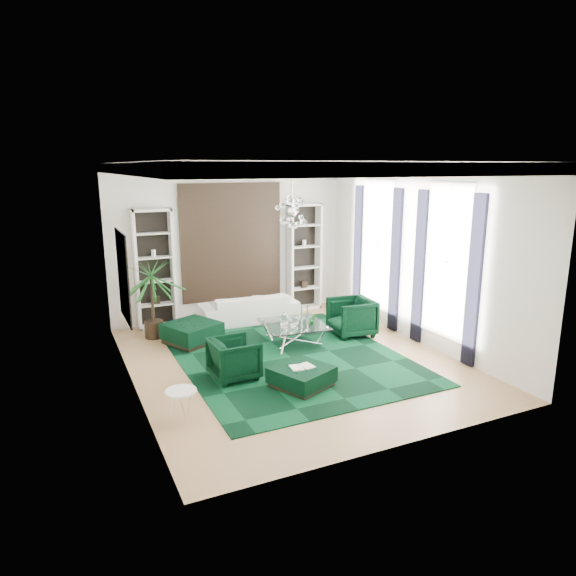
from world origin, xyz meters
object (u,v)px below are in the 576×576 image
ottoman_front (302,377)px  side_table (182,405)px  sofa (249,308)px  armchair_left (234,359)px  armchair_right (352,317)px  palm (151,287)px  coffee_table (294,334)px  ottoman_side (192,333)px

ottoman_front → side_table: (-2.17, -0.28, 0.05)m
sofa → armchair_left: 3.47m
armchair_left → side_table: 1.67m
armchair_right → sofa: bearing=-132.4°
armchair_right → palm: size_ratio=0.40×
sofa → armchair_right: size_ratio=2.56×
ottoman_front → armchair_right: bearing=41.9°
sofa → ottoman_front: sofa is taller
armchair_left → ottoman_front: 1.27m
palm → side_table: bearing=-95.0°
armchair_left → coffee_table: 2.16m
sofa → side_table: 5.05m
sofa → armchair_right: 2.61m
coffee_table → ottoman_side: 2.20m
sofa → side_table: bearing=60.4°
ottoman_side → palm: palm is taller
side_table → coffee_table: bearing=38.0°
ottoman_front → side_table: side_table is taller
armchair_left → palm: bearing=14.2°
armchair_left → ottoman_front: armchair_left is taller
sofa → side_table: size_ratio=5.05×
sofa → ottoman_front: size_ratio=2.65×
coffee_table → palm: 3.28m
armchair_left → ottoman_front: size_ratio=0.92×
sofa → ottoman_side: (-1.67, -0.95, -0.12)m
ottoman_front → side_table: 2.18m
armchair_left → ottoman_side: size_ratio=0.82×
sofa → ottoman_side: size_ratio=2.37×
armchair_right → side_table: 5.02m
ottoman_side → sofa: bearing=29.6°
ottoman_side → palm: size_ratio=0.44×
side_table → palm: bearing=85.0°
coffee_table → side_table: 3.81m
armchair_right → ottoman_side: bearing=-100.5°
coffee_table → ottoman_side: coffee_table is taller
armchair_right → coffee_table: bearing=-85.2°
armchair_right → ottoman_front: 3.08m
ottoman_front → armchair_left: bearing=137.8°
sofa → armchair_left: (-1.47, -3.14, 0.03)m
coffee_table → ottoman_side: (-1.97, 0.97, -0.00)m
palm → sofa: bearing=5.4°
armchair_right → ottoman_front: size_ratio=1.04×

